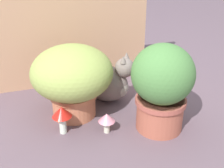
{
  "coord_description": "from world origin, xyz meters",
  "views": [
    {
      "loc": [
        -0.29,
        -1.31,
        0.9
      ],
      "look_at": [
        0.15,
        0.03,
        0.18
      ],
      "focal_mm": 48.28,
      "sensor_mm": 36.0,
      "label": 1
    }
  ],
  "objects_px": {
    "grass_planter": "(72,77)",
    "mushroom_ornament_red": "(62,114)",
    "cat": "(109,82)",
    "leafy_planter": "(162,85)",
    "mushroom_ornament_pink": "(107,119)"
  },
  "relations": [
    {
      "from": "grass_planter",
      "to": "mushroom_ornament_red",
      "type": "bearing_deg",
      "value": -120.69
    },
    {
      "from": "grass_planter",
      "to": "leafy_planter",
      "type": "bearing_deg",
      "value": -33.68
    },
    {
      "from": "leafy_planter",
      "to": "cat",
      "type": "distance_m",
      "value": 0.4
    },
    {
      "from": "cat",
      "to": "leafy_planter",
      "type": "bearing_deg",
      "value": -65.22
    },
    {
      "from": "leafy_planter",
      "to": "mushroom_ornament_pink",
      "type": "distance_m",
      "value": 0.32
    },
    {
      "from": "cat",
      "to": "mushroom_ornament_red",
      "type": "xyz_separation_m",
      "value": [
        -0.32,
        -0.24,
        -0.01
      ]
    },
    {
      "from": "mushroom_ornament_pink",
      "to": "grass_planter",
      "type": "bearing_deg",
      "value": 119.02
    },
    {
      "from": "mushroom_ornament_red",
      "to": "leafy_planter",
      "type": "bearing_deg",
      "value": -12.69
    },
    {
      "from": "mushroom_ornament_red",
      "to": "grass_planter",
      "type": "bearing_deg",
      "value": 59.31
    },
    {
      "from": "grass_planter",
      "to": "mushroom_ornament_red",
      "type": "height_order",
      "value": "grass_planter"
    },
    {
      "from": "leafy_planter",
      "to": "mushroom_ornament_red",
      "type": "height_order",
      "value": "leafy_planter"
    },
    {
      "from": "mushroom_ornament_pink",
      "to": "cat",
      "type": "bearing_deg",
      "value": 70.18
    },
    {
      "from": "cat",
      "to": "mushroom_ornament_pink",
      "type": "height_order",
      "value": "cat"
    },
    {
      "from": "grass_planter",
      "to": "cat",
      "type": "xyz_separation_m",
      "value": [
        0.23,
        0.09,
        -0.11
      ]
    },
    {
      "from": "grass_planter",
      "to": "mushroom_ornament_red",
      "type": "xyz_separation_m",
      "value": [
        -0.09,
        -0.15,
        -0.12
      ]
    }
  ]
}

